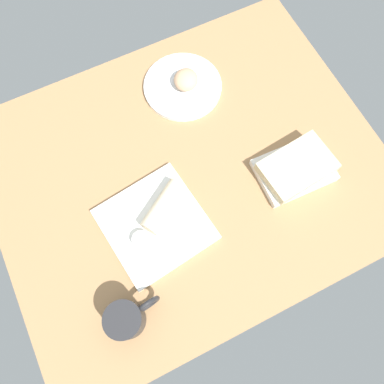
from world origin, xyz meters
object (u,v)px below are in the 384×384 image
Objects in this scene: breakfast_wrap at (164,207)px; book_stack at (296,168)px; coffee_mug at (127,319)px; square_plate at (155,224)px; sauce_cup at (141,240)px; round_plate at (183,86)px; scone_pastry at (186,80)px.

breakfast_wrap reaches higher than book_stack.
book_stack is 1.48× the size of coffee_mug.
square_plate is at bearing 175.58° from book_stack.
sauce_cup is at bearing -150.73° from square_plate.
round_plate is 40.37cm from breakfast_wrap.
coffee_mug is (-42.54, -55.14, 1.12)cm from scone_pastry.
sauce_cup is (-30.71, -38.96, 2.24)cm from round_plate.
coffee_mug reaches higher than book_stack.
square_plate is 6.17cm from sauce_cup.
round_plate is 44.32cm from square_plate.
breakfast_wrap is at bearing 47.29° from coffee_mug.
breakfast_wrap is at bearing 29.27° from sauce_cup.
sauce_cup is at bearing -129.36° from scone_pastry.
breakfast_wrap reaches higher than scone_pastry.
square_plate is (-25.67, -36.13, 0.10)cm from round_plate.
coffee_mug is (-10.83, -16.48, 2.05)cm from sauce_cup.
round_plate is 1.14× the size of book_stack.
scone_pastry is 0.30× the size of square_plate.
round_plate is at bearing 54.61° from square_plate.
round_plate is at bearing 112.15° from book_stack.
book_stack is (15.03, -39.06, -1.12)cm from scone_pastry.
coffee_mug is at bearing -164.39° from book_stack.
book_stack is (41.69, -3.22, 1.95)cm from square_plate.
book_stack is at bearing 15.61° from coffee_mug.
square_plate reaches higher than round_plate.
round_plate is 42.55cm from book_stack.
scone_pastry is 0.54× the size of coffee_mug.
coffee_mug reaches higher than breakfast_wrap.
sauce_cup is at bearing 56.69° from coffee_mug.
scone_pastry is 69.66cm from coffee_mug.
coffee_mug is at bearing -123.31° from sauce_cup.
round_plate is 0.93× the size of square_plate.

